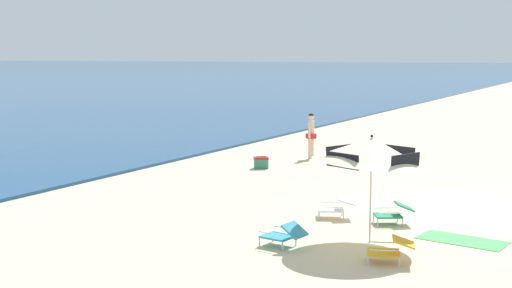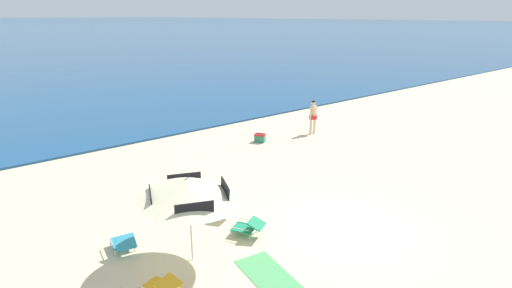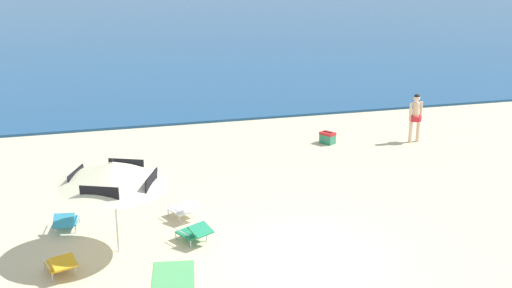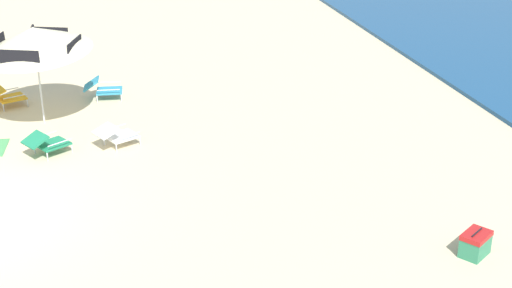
# 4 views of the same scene
# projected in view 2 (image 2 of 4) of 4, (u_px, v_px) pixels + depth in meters

# --- Properties ---
(ground_plane) EXTENTS (800.00, 800.00, 0.00)m
(ground_plane) POSITION_uv_depth(u_px,v_px,m) (343.00, 228.00, 11.54)
(ground_plane) COLOR beige
(beach_umbrella_striped_main) EXTENTS (3.43, 3.44, 2.32)m
(beach_umbrella_striped_main) POSITION_uv_depth(u_px,v_px,m) (189.00, 188.00, 9.48)
(beach_umbrella_striped_main) COLOR silver
(beach_umbrella_striped_main) RESTS_ON ground
(lounge_chair_under_umbrella) EXTENTS (0.78, 0.99, 0.50)m
(lounge_chair_under_umbrella) POSITION_uv_depth(u_px,v_px,m) (161.00, 286.00, 8.64)
(lounge_chair_under_umbrella) COLOR gold
(lounge_chair_under_umbrella) RESTS_ON ground
(lounge_chair_beside_umbrella) EXTENTS (0.84, 1.00, 0.50)m
(lounge_chair_beside_umbrella) POSITION_uv_depth(u_px,v_px,m) (219.00, 208.00, 12.09)
(lounge_chair_beside_umbrella) COLOR white
(lounge_chair_beside_umbrella) RESTS_ON ground
(lounge_chair_facing_sea) EXTENTS (0.88, 1.02, 0.51)m
(lounge_chair_facing_sea) POSITION_uv_depth(u_px,v_px,m) (248.00, 226.00, 11.07)
(lounge_chair_facing_sea) COLOR #1E7F56
(lounge_chair_facing_sea) RESTS_ON ground
(lounge_chair_spare_folded) EXTENTS (0.66, 0.97, 0.53)m
(lounge_chair_spare_folded) POSITION_uv_depth(u_px,v_px,m) (123.00, 242.00, 10.34)
(lounge_chair_spare_folded) COLOR teal
(lounge_chair_spare_folded) RESTS_ON ground
(person_standing_near_shore) EXTENTS (0.51, 0.42, 1.72)m
(person_standing_near_shore) POSITION_uv_depth(u_px,v_px,m) (313.00, 115.00, 20.38)
(person_standing_near_shore) COLOR beige
(person_standing_near_shore) RESTS_ON ground
(cooler_box) EXTENTS (0.57, 0.61, 0.43)m
(cooler_box) POSITION_uv_depth(u_px,v_px,m) (260.00, 138.00, 19.26)
(cooler_box) COLOR #2D7F5B
(cooler_box) RESTS_ON ground
(beach_towel) EXTENTS (1.17, 1.92, 0.01)m
(beach_towel) POSITION_uv_depth(u_px,v_px,m) (268.00, 275.00, 9.44)
(beach_towel) COLOR #4C9E5B
(beach_towel) RESTS_ON ground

